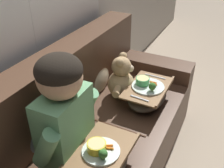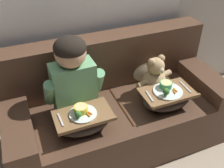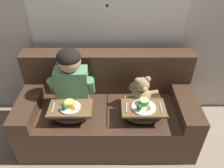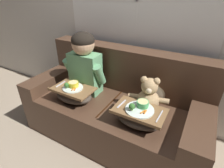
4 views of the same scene
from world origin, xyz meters
The scene contains 9 objects.
ground_plane centered at (0.00, 0.00, 0.00)m, with size 14.00×14.00×0.00m, color tan.
wall_back_with_window centered at (0.00, 0.55, 1.31)m, with size 8.00×0.08×2.60m.
couch centered at (0.00, 0.06, 0.35)m, with size 1.93×0.86×0.97m.
throw_pillow_behind_child centered at (-0.37, 0.25, 0.63)m, with size 0.34×0.16×0.35m.
throw_pillow_behind_teddy centered at (0.37, 0.25, 0.63)m, with size 0.34×0.16×0.35m.
child_figure centered at (-0.37, 0.04, 0.85)m, with size 0.49×0.24×0.68m.
teddy_bear centered at (0.37, 0.03, 0.63)m, with size 0.39×0.28×0.36m.
lap_tray_child centered at (-0.37, -0.19, 0.56)m, with size 0.44×0.28×0.22m.
lap_tray_teddy centered at (0.37, -0.19, 0.56)m, with size 0.45×0.29×0.22m.
Camera 3 is at (0.05, -1.82, 2.13)m, focal length 35.00 mm.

